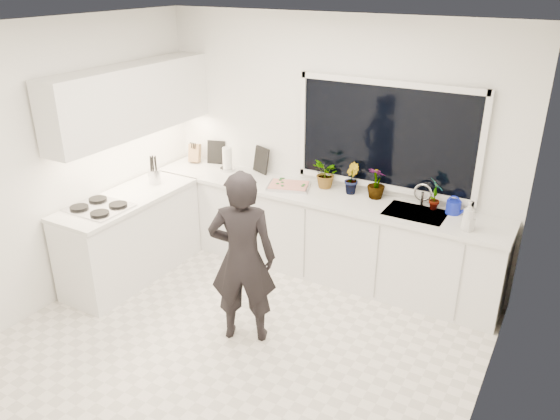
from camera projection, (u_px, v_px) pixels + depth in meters
The scene contains 25 objects.
floor at pixel (245, 338), 4.98m from camera, with size 4.00×3.50×0.02m, color beige.
wall_back at pixel (332, 146), 5.83m from camera, with size 4.00×0.02×2.70m, color white.
wall_left at pixel (70, 162), 5.34m from camera, with size 0.02×3.50×2.70m, color white.
wall_right at pixel (501, 262), 3.52m from camera, with size 0.02×3.50×2.70m, color white.
ceiling at pixel (235, 26), 3.88m from camera, with size 4.00×3.50×0.02m, color white.
window at pixel (386, 136), 5.45m from camera, with size 1.80×0.02×1.00m, color black.
base_cabinets_back at pixel (317, 233), 5.95m from camera, with size 3.92×0.58×0.88m, color white.
base_cabinets_left at pixel (131, 238), 5.83m from camera, with size 0.58×1.60×0.88m, color white.
countertop_back at pixel (317, 194), 5.75m from camera, with size 3.94×0.62×0.04m, color silver.
countertop_left at pixel (126, 199), 5.65m from camera, with size 0.62×1.60×0.04m, color silver.
upper_cabinets at pixel (132, 100), 5.60m from camera, with size 0.34×2.10×0.70m, color white.
sink at pixel (415, 217), 5.30m from camera, with size 0.58×0.42×0.14m, color silver.
faucet at pixel (423, 195), 5.39m from camera, with size 0.03×0.03×0.22m, color silver.
stovetop at pixel (99, 207), 5.37m from camera, with size 0.56×0.48×0.03m, color black.
person at pixel (242, 258), 4.69m from camera, with size 0.58×0.38×1.60m, color black.
pizza_tray at pixel (289, 186), 5.88m from camera, with size 0.44×0.33×0.03m, color silver.
pizza at pixel (289, 185), 5.87m from camera, with size 0.40×0.29×0.01m, color red.
watering_can at pixel (453, 207), 5.23m from camera, with size 0.14×0.14×0.13m, color #111FA8.
paper_towel_roll at pixel (227, 160), 6.34m from camera, with size 0.11×0.11×0.26m, color silver.
knife_block at pixel (195, 154), 6.61m from camera, with size 0.13×0.10×0.22m, color #A2684B.
utensil_crock at pixel (154, 176), 5.97m from camera, with size 0.13×0.13×0.16m, color #B2B3B7.
picture_frame_large at pixel (216, 152), 6.56m from camera, with size 0.22×0.02×0.28m, color black.
picture_frame_small at pixel (261, 160), 6.27m from camera, with size 0.25×0.02×0.30m, color black.
herb_plants at pixel (355, 179), 5.66m from camera, with size 1.45×0.38×0.33m.
soap_bottles at pixel (469, 217), 4.87m from camera, with size 0.15×0.15×0.28m.
Camera 1 is at (2.30, -3.38, 3.08)m, focal length 35.00 mm.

